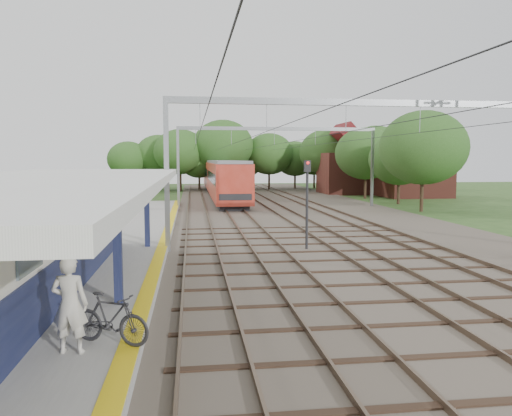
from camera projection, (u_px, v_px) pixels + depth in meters
ground at (429, 413)px, 8.36m from camera, size 160.00×160.00×0.00m
ballast_bed at (295, 214)px, 38.48m from camera, size 18.00×90.00×0.10m
platform at (107, 255)px, 21.20m from camera, size 5.00×52.00×0.35m
yellow_stripe at (161, 250)px, 21.47m from camera, size 0.45×52.00×0.01m
station_building at (13, 238)px, 13.93m from camera, size 3.41×18.00×3.40m
canopy at (42, 182)px, 12.93m from camera, size 6.40×20.00×3.44m
rail_tracks at (263, 213)px, 38.15m from camera, size 11.80×88.00×0.15m
catenary_system at (301, 140)px, 33.21m from camera, size 17.22×88.00×7.00m
tree_band at (251, 154)px, 64.75m from camera, size 31.72×30.88×8.82m
house_near at (414, 170)px, 56.16m from camera, size 7.00×6.12×7.89m
house_far at (354, 167)px, 61.42m from camera, size 8.00×6.12×8.66m
person at (70, 304)px, 9.97m from camera, size 0.78×0.57×2.00m
bicycle at (110, 319)px, 10.49m from camera, size 1.87×1.28×1.10m
train at (221, 177)px, 57.73m from camera, size 3.07×38.21×4.02m
signal_post at (307, 195)px, 22.87m from camera, size 0.30×0.26×4.19m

